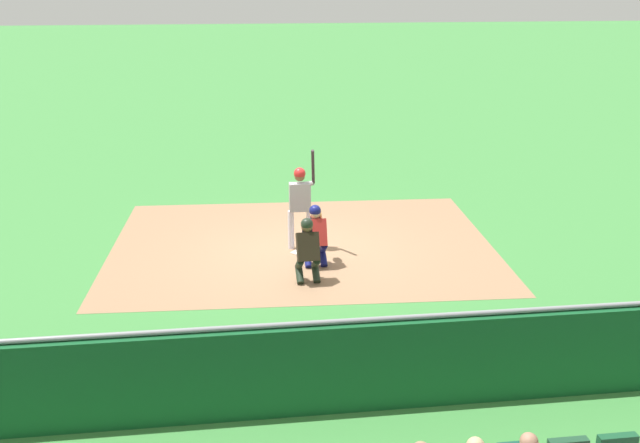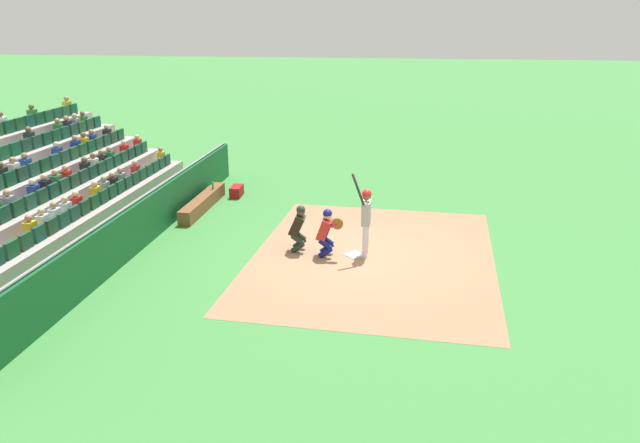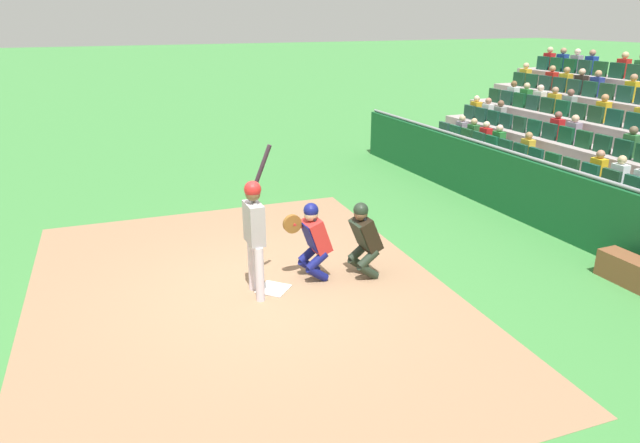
{
  "view_description": "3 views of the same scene",
  "coord_description": "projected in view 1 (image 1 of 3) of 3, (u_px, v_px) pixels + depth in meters",
  "views": [
    {
      "loc": [
        -1.49,
        -14.03,
        5.58
      ],
      "look_at": [
        0.28,
        -0.38,
        0.82
      ],
      "focal_mm": 39.74,
      "sensor_mm": 36.0,
      "label": 1
    },
    {
      "loc": [
        14.77,
        1.32,
        5.98
      ],
      "look_at": [
        0.31,
        -0.87,
        1.0
      ],
      "focal_mm": 33.87,
      "sensor_mm": 36.0,
      "label": 2
    },
    {
      "loc": [
        -7.57,
        2.43,
        4.03
      ],
      "look_at": [
        0.54,
        -1.02,
        0.81
      ],
      "focal_mm": 31.74,
      "sensor_mm": 36.0,
      "label": 3
    }
  ],
  "objects": [
    {
      "name": "infield_dirt_patch",
      "position": [
        302.0,
        244.0,
        15.62
      ],
      "size": [
        8.58,
        6.61,
        0.01
      ],
      "primitive_type": "cube",
      "rotation": [
        0.0,
        0.0,
        -0.05
      ],
      "color": "#997354",
      "rests_on": "ground_plane"
    },
    {
      "name": "water_bottle_on_bench",
      "position": [
        42.0,
        368.0,
        9.58
      ],
      "size": [
        0.07,
        0.07,
        0.26
      ],
      "primitive_type": "cylinder",
      "color": "green",
      "rests_on": "dugout_bench"
    },
    {
      "name": "dugout_bench",
      "position": [
        110.0,
        389.0,
        9.74
      ],
      "size": [
        3.53,
        0.4,
        0.44
      ],
      "primitive_type": "cube",
      "color": "brown",
      "rests_on": "ground_plane"
    },
    {
      "name": "dugout_wall",
      "position": [
        351.0,
        366.0,
        9.48
      ],
      "size": [
        15.19,
        0.24,
        1.36
      ],
      "color": "#145229",
      "rests_on": "ground_plane"
    },
    {
      "name": "catcher_crouching",
      "position": [
        316.0,
        232.0,
        14.26
      ],
      "size": [
        0.47,
        0.72,
        1.3
      ],
      "color": "navy",
      "rests_on": "ground_plane"
    },
    {
      "name": "batter_at_plate",
      "position": [
        300.0,
        199.0,
        15.04
      ],
      "size": [
        0.59,
        0.51,
        2.26
      ],
      "color": "silver",
      "rests_on": "ground_plane"
    },
    {
      "name": "home_plate_umpire",
      "position": [
        308.0,
        248.0,
        13.5
      ],
      "size": [
        0.47,
        0.47,
        1.29
      ],
      "color": "#212D20",
      "rests_on": "ground_plane"
    },
    {
      "name": "home_plate_marker",
      "position": [
        305.0,
        252.0,
        15.15
      ],
      "size": [
        0.62,
        0.62,
        0.02
      ],
      "primitive_type": "cube",
      "rotation": [
        0.0,
        0.0,
        0.79
      ],
      "color": "white",
      "rests_on": "infield_dirt_patch"
    },
    {
      "name": "ground_plane",
      "position": [
        305.0,
        253.0,
        15.16
      ],
      "size": [
        160.0,
        160.0,
        0.0
      ],
      "primitive_type": "plane",
      "color": "#3E843E"
    },
    {
      "name": "equipment_duffel_bag",
      "position": [
        3.0,
        374.0,
        10.18
      ],
      "size": [
        0.76,
        0.4,
        0.37
      ],
      "primitive_type": "cube",
      "rotation": [
        0.0,
        0.0,
        0.05
      ],
      "color": "maroon",
      "rests_on": "ground_plane"
    }
  ]
}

